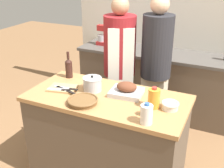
# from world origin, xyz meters

# --- Properties ---
(kitchen_island) EXTENTS (1.50, 0.74, 0.93)m
(kitchen_island) POSITION_xyz_m (0.00, 0.00, 0.46)
(kitchen_island) COLOR brown
(kitchen_island) RESTS_ON ground_plane
(back_counter) EXTENTS (2.20, 0.60, 0.91)m
(back_counter) POSITION_xyz_m (0.00, 1.56, 0.46)
(back_counter) COLOR brown
(back_counter) RESTS_ON ground_plane
(back_wall) EXTENTS (2.70, 0.10, 2.55)m
(back_wall) POSITION_xyz_m (0.00, 1.91, 1.27)
(back_wall) COLOR silver
(back_wall) RESTS_ON ground_plane
(roasting_pan) EXTENTS (0.32, 0.27, 0.13)m
(roasting_pan) POSITION_xyz_m (0.15, 0.11, 0.98)
(roasting_pan) COLOR #BCBCC1
(roasting_pan) RESTS_ON kitchen_island
(wicker_basket) EXTENTS (0.27, 0.27, 0.05)m
(wicker_basket) POSITION_xyz_m (-0.13, -0.22, 0.95)
(wicker_basket) COLOR brown
(wicker_basket) RESTS_ON kitchen_island
(cutting_board) EXTENTS (0.30, 0.24, 0.02)m
(cutting_board) POSITION_xyz_m (-0.46, -0.04, 0.94)
(cutting_board) COLOR tan
(cutting_board) RESTS_ON kitchen_island
(stock_pot) EXTENTS (0.18, 0.18, 0.16)m
(stock_pot) POSITION_xyz_m (-0.18, 0.06, 0.99)
(stock_pot) COLOR #B7B7BC
(stock_pot) RESTS_ON kitchen_island
(mixing_bowl) EXTENTS (0.15, 0.15, 0.06)m
(mixing_bowl) POSITION_xyz_m (0.59, 0.01, 0.96)
(mixing_bowl) COLOR beige
(mixing_bowl) RESTS_ON kitchen_island
(juice_jug) EXTENTS (0.10, 0.10, 0.19)m
(juice_jug) POSITION_xyz_m (0.45, -0.02, 1.01)
(juice_jug) COLOR orange
(juice_jug) RESTS_ON kitchen_island
(milk_jug) EXTENTS (0.10, 0.10, 0.17)m
(milk_jug) POSITION_xyz_m (0.48, -0.29, 1.01)
(milk_jug) COLOR white
(milk_jug) RESTS_ON kitchen_island
(wine_bottle_green) EXTENTS (0.07, 0.07, 0.28)m
(wine_bottle_green) POSITION_xyz_m (-0.57, 0.24, 1.04)
(wine_bottle_green) COLOR #381E19
(wine_bottle_green) RESTS_ON kitchen_island
(wine_glass_left) EXTENTS (0.08, 0.08, 0.11)m
(wine_glass_left) POSITION_xyz_m (0.42, -0.17, 1.01)
(wine_glass_left) COLOR silver
(wine_glass_left) RESTS_ON kitchen_island
(knife_chef) EXTENTS (0.28, 0.10, 0.01)m
(knife_chef) POSITION_xyz_m (-0.40, -0.08, 0.95)
(knife_chef) COLOR #B7B7BC
(knife_chef) RESTS_ON cutting_board
(knife_paring) EXTENTS (0.23, 0.09, 0.01)m
(knife_paring) POSITION_xyz_m (-0.45, -0.10, 0.95)
(knife_paring) COLOR #B7B7BC
(knife_paring) RESTS_ON cutting_board
(knife_bread) EXTENTS (0.23, 0.05, 0.01)m
(knife_bread) POSITION_xyz_m (-0.40, -0.04, 0.95)
(knife_bread) COLOR #B7B7BC
(knife_bread) RESTS_ON cutting_board
(stand_mixer) EXTENTS (0.18, 0.14, 0.29)m
(stand_mixer) POSITION_xyz_m (-0.82, 1.57, 1.03)
(stand_mixer) COLOR #B22323
(stand_mixer) RESTS_ON back_counter
(condiment_bottle_tall) EXTENTS (0.06, 0.06, 0.18)m
(condiment_bottle_tall) POSITION_xyz_m (0.01, 1.42, 0.99)
(condiment_bottle_tall) COLOR #332D28
(condiment_bottle_tall) RESTS_ON back_counter
(condiment_bottle_extra) EXTENTS (0.06, 0.06, 0.18)m
(condiment_bottle_extra) POSITION_xyz_m (-0.33, 1.48, 0.99)
(condiment_bottle_extra) COLOR #234C28
(condiment_bottle_extra) RESTS_ON back_counter
(person_cook_aproned) EXTENTS (0.40, 0.41, 1.72)m
(person_cook_aproned) POSITION_xyz_m (-0.21, 0.77, 0.95)
(person_cook_aproned) COLOR beige
(person_cook_aproned) RESTS_ON ground_plane
(person_cook_guest) EXTENTS (0.34, 0.34, 1.75)m
(person_cook_guest) POSITION_xyz_m (0.20, 0.86, 0.97)
(person_cook_guest) COLOR beige
(person_cook_guest) RESTS_ON ground_plane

